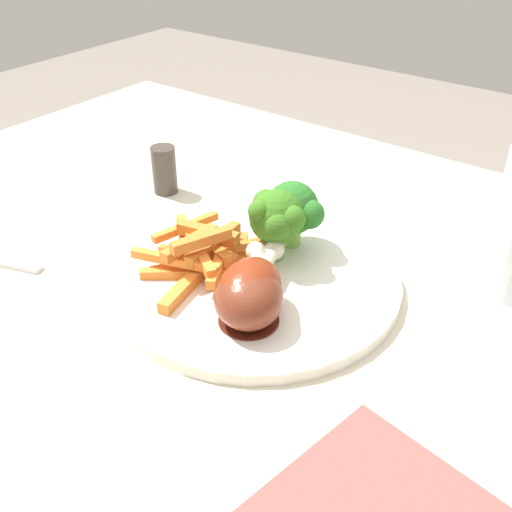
% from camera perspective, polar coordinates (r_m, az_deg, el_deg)
% --- Properties ---
extents(dining_table, '(0.94, 0.80, 0.72)m').
position_cam_1_polar(dining_table, '(0.70, -5.63, -8.30)').
color(dining_table, beige).
rests_on(dining_table, ground_plane).
extents(dinner_plate, '(0.28, 0.28, 0.01)m').
position_cam_1_polar(dinner_plate, '(0.59, 0.00, -2.11)').
color(dinner_plate, white).
rests_on(dinner_plate, dining_table).
extents(broccoli_floret_front, '(0.06, 0.06, 0.07)m').
position_cam_1_polar(broccoli_floret_front, '(0.61, 3.47, 4.35)').
color(broccoli_floret_front, '#87BE4F').
rests_on(broccoli_floret_front, dinner_plate).
extents(broccoli_floret_middle, '(0.06, 0.06, 0.07)m').
position_cam_1_polar(broccoli_floret_middle, '(0.58, 1.93, 3.67)').
color(broccoli_floret_middle, '#73A560').
rests_on(broccoli_floret_middle, dinner_plate).
extents(carrot_fries_pile, '(0.12, 0.15, 0.04)m').
position_cam_1_polar(carrot_fries_pile, '(0.59, -4.88, 0.27)').
color(carrot_fries_pile, orange).
rests_on(carrot_fries_pile, dinner_plate).
extents(chicken_drumstick_near, '(0.09, 0.12, 0.05)m').
position_cam_1_polar(chicken_drumstick_near, '(0.52, -0.66, -3.77)').
color(chicken_drumstick_near, '#4C1B11').
rests_on(chicken_drumstick_near, dinner_plate).
extents(chicken_drumstick_far, '(0.07, 0.12, 0.05)m').
position_cam_1_polar(chicken_drumstick_far, '(0.52, -0.52, -3.09)').
color(chicken_drumstick_far, '#5B1A0C').
rests_on(chicken_drumstick_far, dinner_plate).
extents(pepper_shaker, '(0.03, 0.03, 0.06)m').
position_cam_1_polar(pepper_shaker, '(0.76, -8.60, 8.00)').
color(pepper_shaker, '#423833').
rests_on(pepper_shaker, dining_table).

